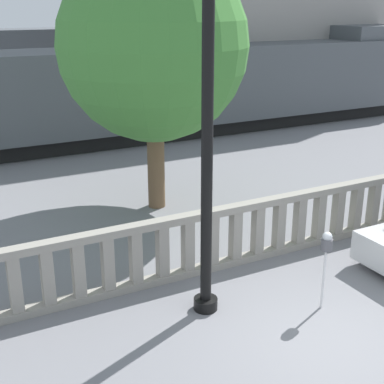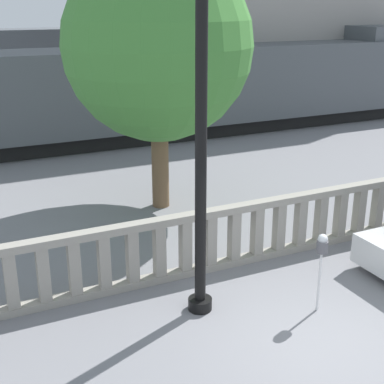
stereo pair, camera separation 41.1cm
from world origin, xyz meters
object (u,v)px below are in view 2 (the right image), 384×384
(train_near, at_px, (191,88))
(tree_left, at_px, (158,46))
(lamppost, at_px, (201,134))
(parking_meter, at_px, (322,249))

(train_near, bearing_deg, tree_left, -120.75)
(tree_left, bearing_deg, lamppost, -104.61)
(tree_left, bearing_deg, train_near, 59.25)
(lamppost, bearing_deg, tree_left, 75.39)
(lamppost, relative_size, tree_left, 1.01)
(lamppost, relative_size, train_near, 0.28)
(parking_meter, bearing_deg, lamppost, 153.50)
(lamppost, distance_m, tree_left, 5.12)
(train_near, bearing_deg, parking_meter, -106.02)
(tree_left, bearing_deg, parking_meter, -84.95)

